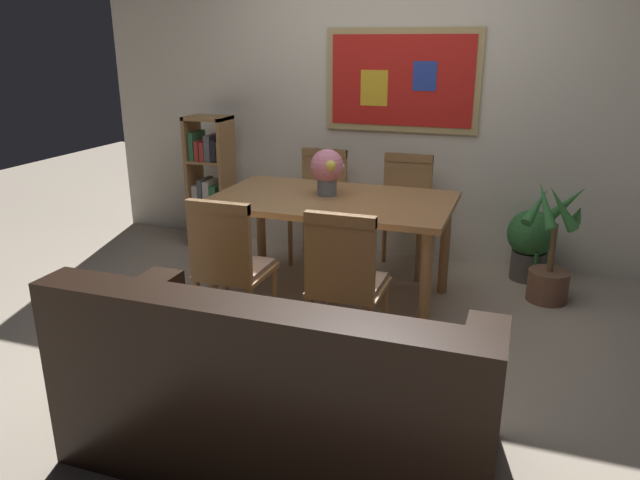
{
  "coord_description": "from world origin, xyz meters",
  "views": [
    {
      "loc": [
        1.09,
        -3.15,
        1.74
      ],
      "look_at": [
        0.0,
        -0.06,
        0.65
      ],
      "focal_mm": 33.61,
      "sensor_mm": 36.0,
      "label": 1
    }
  ],
  "objects_px": {
    "bookshelf": "(211,187)",
    "dining_chair_near_right": "(345,276)",
    "dining_chair_far_right": "(404,204)",
    "potted_palm": "(551,258)",
    "dining_chair_far_left": "(320,196)",
    "flower_vase": "(327,169)",
    "dining_chair_near_left": "(229,260)",
    "leather_couch": "(279,395)",
    "potted_ivy": "(530,242)",
    "dining_table": "(332,211)"
  },
  "relations": [
    {
      "from": "potted_palm",
      "to": "potted_ivy",
      "type": "bearing_deg",
      "value": 110.47
    },
    {
      "from": "bookshelf",
      "to": "flower_vase",
      "type": "distance_m",
      "value": 1.56
    },
    {
      "from": "dining_table",
      "to": "potted_ivy",
      "type": "xyz_separation_m",
      "value": [
        1.3,
        0.87,
        -0.35
      ]
    },
    {
      "from": "dining_chair_far_left",
      "to": "bookshelf",
      "type": "bearing_deg",
      "value": 179.36
    },
    {
      "from": "dining_chair_near_right",
      "to": "bookshelf",
      "type": "xyz_separation_m",
      "value": [
        -1.72,
        1.62,
        -0.0
      ]
    },
    {
      "from": "dining_table",
      "to": "dining_chair_near_left",
      "type": "xyz_separation_m",
      "value": [
        -0.36,
        -0.81,
        -0.12
      ]
    },
    {
      "from": "flower_vase",
      "to": "dining_chair_near_right",
      "type": "bearing_deg",
      "value": -65.57
    },
    {
      "from": "dining_chair_near_right",
      "to": "potted_ivy",
      "type": "distance_m",
      "value": 1.95
    },
    {
      "from": "dining_chair_far_left",
      "to": "dining_chair_near_right",
      "type": "distance_m",
      "value": 1.75
    },
    {
      "from": "dining_chair_far_right",
      "to": "dining_chair_near_left",
      "type": "relative_size",
      "value": 1.0
    },
    {
      "from": "dining_chair_near_right",
      "to": "dining_chair_near_left",
      "type": "relative_size",
      "value": 1.0
    },
    {
      "from": "dining_chair_far_left",
      "to": "dining_chair_far_right",
      "type": "xyz_separation_m",
      "value": [
        0.7,
        0.0,
        0.0
      ]
    },
    {
      "from": "potted_palm",
      "to": "flower_vase",
      "type": "distance_m",
      "value": 1.67
    },
    {
      "from": "potted_ivy",
      "to": "potted_palm",
      "type": "relative_size",
      "value": 0.63
    },
    {
      "from": "dining_chair_near_right",
      "to": "potted_palm",
      "type": "bearing_deg",
      "value": 50.27
    },
    {
      "from": "dining_chair_far_left",
      "to": "dining_chair_far_right",
      "type": "bearing_deg",
      "value": 0.1
    },
    {
      "from": "dining_chair_near_right",
      "to": "potted_palm",
      "type": "height_order",
      "value": "dining_chair_near_right"
    },
    {
      "from": "dining_chair_far_left",
      "to": "potted_palm",
      "type": "xyz_separation_m",
      "value": [
        1.8,
        -0.29,
        -0.22
      ]
    },
    {
      "from": "potted_palm",
      "to": "flower_vase",
      "type": "height_order",
      "value": "flower_vase"
    },
    {
      "from": "dining_chair_near_right",
      "to": "bookshelf",
      "type": "height_order",
      "value": "bookshelf"
    },
    {
      "from": "dining_chair_far_right",
      "to": "bookshelf",
      "type": "relative_size",
      "value": 0.79
    },
    {
      "from": "dining_chair_far_left",
      "to": "dining_chair_near_right",
      "type": "height_order",
      "value": "same"
    },
    {
      "from": "dining_chair_far_left",
      "to": "leather_couch",
      "type": "height_order",
      "value": "dining_chair_far_left"
    },
    {
      "from": "potted_palm",
      "to": "dining_chair_near_left",
      "type": "bearing_deg",
      "value": -144.0
    },
    {
      "from": "dining_chair_near_right",
      "to": "dining_table",
      "type": "bearing_deg",
      "value": 112.81
    },
    {
      "from": "dining_table",
      "to": "dining_chair_near_left",
      "type": "distance_m",
      "value": 0.9
    },
    {
      "from": "dining_table",
      "to": "dining_chair_near_right",
      "type": "bearing_deg",
      "value": -67.19
    },
    {
      "from": "dining_chair_far_left",
      "to": "dining_table",
      "type": "bearing_deg",
      "value": -65.43
    },
    {
      "from": "dining_chair_far_right",
      "to": "leather_couch",
      "type": "relative_size",
      "value": 0.51
    },
    {
      "from": "dining_table",
      "to": "potted_palm",
      "type": "relative_size",
      "value": 1.85
    },
    {
      "from": "dining_table",
      "to": "leather_couch",
      "type": "bearing_deg",
      "value": -79.22
    },
    {
      "from": "dining_chair_far_right",
      "to": "bookshelf",
      "type": "height_order",
      "value": "bookshelf"
    },
    {
      "from": "leather_couch",
      "to": "potted_palm",
      "type": "xyz_separation_m",
      "value": [
        1.12,
        2.18,
        0.0
      ]
    },
    {
      "from": "bookshelf",
      "to": "dining_chair_near_right",
      "type": "bearing_deg",
      "value": -43.24
    },
    {
      "from": "leather_couch",
      "to": "potted_ivy",
      "type": "height_order",
      "value": "leather_couch"
    },
    {
      "from": "dining_chair_near_right",
      "to": "flower_vase",
      "type": "xyz_separation_m",
      "value": [
        -0.4,
        0.88,
        0.39
      ]
    },
    {
      "from": "dining_chair_far_left",
      "to": "bookshelf",
      "type": "xyz_separation_m",
      "value": [
        -1.02,
        0.01,
        -0.0
      ]
    },
    {
      "from": "potted_palm",
      "to": "dining_chair_far_right",
      "type": "bearing_deg",
      "value": 165.1
    },
    {
      "from": "leather_couch",
      "to": "dining_table",
      "type": "bearing_deg",
      "value": 100.78
    },
    {
      "from": "dining_chair_near_right",
      "to": "flower_vase",
      "type": "relative_size",
      "value": 2.9
    },
    {
      "from": "dining_chair_near_left",
      "to": "potted_ivy",
      "type": "relative_size",
      "value": 1.67
    },
    {
      "from": "leather_couch",
      "to": "flower_vase",
      "type": "distance_m",
      "value": 1.89
    },
    {
      "from": "dining_chair_far_right",
      "to": "dining_table",
      "type": "bearing_deg",
      "value": -113.21
    },
    {
      "from": "dining_chair_near_left",
      "to": "potted_palm",
      "type": "xyz_separation_m",
      "value": [
        1.8,
        1.31,
        -0.22
      ]
    },
    {
      "from": "leather_couch",
      "to": "flower_vase",
      "type": "relative_size",
      "value": 5.74
    },
    {
      "from": "dining_chair_far_left",
      "to": "dining_chair_near_left",
      "type": "bearing_deg",
      "value": -90.05
    },
    {
      "from": "dining_chair_near_right",
      "to": "dining_chair_far_right",
      "type": "distance_m",
      "value": 1.61
    },
    {
      "from": "dining_chair_far_left",
      "to": "dining_chair_far_right",
      "type": "distance_m",
      "value": 0.7
    },
    {
      "from": "dining_chair_near_left",
      "to": "leather_couch",
      "type": "bearing_deg",
      "value": -52.1
    },
    {
      "from": "leather_couch",
      "to": "potted_ivy",
      "type": "relative_size",
      "value": 3.31
    }
  ]
}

